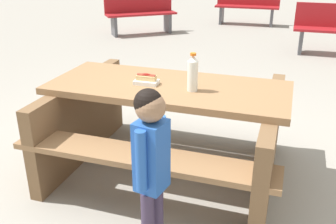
% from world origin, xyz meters
% --- Properties ---
extents(ground_plane, '(30.00, 30.00, 0.00)m').
position_xyz_m(ground_plane, '(0.00, 0.00, 0.00)').
color(ground_plane, gray).
rests_on(ground_plane, ground).
extents(picnic_table, '(1.96, 1.61, 0.75)m').
position_xyz_m(picnic_table, '(0.00, 0.00, 0.44)').
color(picnic_table, olive).
rests_on(picnic_table, ground).
extents(soda_bottle, '(0.08, 0.08, 0.28)m').
position_xyz_m(soda_bottle, '(-0.20, 0.10, 0.88)').
color(soda_bottle, silver).
rests_on(soda_bottle, picnic_table).
extents(hotdog_tray, '(0.19, 0.13, 0.08)m').
position_xyz_m(hotdog_tray, '(0.16, 0.02, 0.78)').
color(hotdog_tray, white).
rests_on(hotdog_tray, picnic_table).
extents(child_in_coat, '(0.19, 0.25, 1.05)m').
position_xyz_m(child_in_coat, '(-0.10, 0.95, 0.67)').
color(child_in_coat, '#3F334C').
rests_on(child_in_coat, ground).
extents(park_bench_near, '(1.49, 1.13, 0.85)m').
position_xyz_m(park_bench_near, '(1.69, -5.40, 0.45)').
color(park_bench_near, maroon).
rests_on(park_bench_near, ground).
extents(park_bench_far, '(1.53, 0.55, 0.85)m').
position_xyz_m(park_bench_far, '(-0.56, -6.97, 0.45)').
color(park_bench_far, maroon).
rests_on(park_bench_far, ground).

